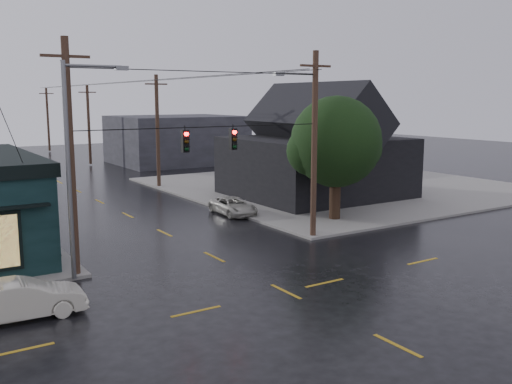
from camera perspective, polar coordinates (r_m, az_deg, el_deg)
ground_plane at (r=23.19m, az=2.99°, el=-9.92°), size 160.00×160.00×0.00m
sidewalk_ne at (r=50.59m, az=8.24°, el=0.63°), size 28.00×28.00×0.15m
ne_building at (r=44.62m, az=6.01°, el=5.21°), size 12.60×11.60×8.75m
corner_tree at (r=35.74m, az=8.02°, el=4.96°), size 5.67×5.67×7.69m
utility_pole_nw at (r=26.21m, az=-17.46°, el=-8.06°), size 2.00×0.32×10.15m
utility_pole_ne at (r=31.93m, az=5.70°, el=-4.56°), size 2.00×0.32×10.15m
utility_pole_far_a at (r=50.25m, az=-9.66°, el=0.45°), size 2.00×0.32×9.65m
utility_pole_far_b at (r=68.96m, az=-16.20°, el=2.60°), size 2.00×0.32×9.15m
utility_pole_far_c at (r=88.24m, az=-19.93°, el=3.80°), size 2.00×0.32×9.15m
span_signal_assembly at (r=27.55m, az=-4.67°, el=5.26°), size 13.00×0.48×1.23m
streetlight_nw at (r=25.49m, az=-17.70°, el=-8.57°), size 5.40×0.30×9.15m
streetlight_ne at (r=32.76m, az=5.63°, el=-4.20°), size 5.40×0.30×9.15m
bg_building_east at (r=69.22m, az=-8.01°, el=5.23°), size 14.00×12.00×5.60m
sedan_cream at (r=21.85m, az=-22.31°, el=-9.91°), size 4.33×1.73×1.40m
suv_silver at (r=37.91m, az=-2.29°, el=-1.42°), size 2.04×4.21×1.15m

